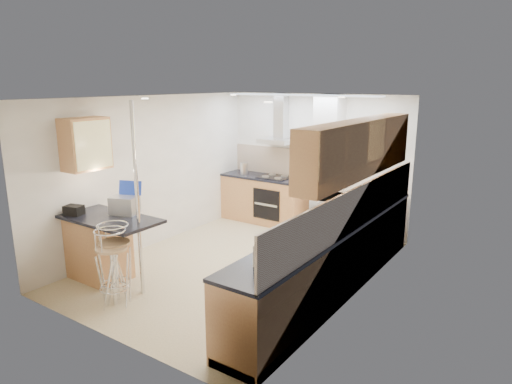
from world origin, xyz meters
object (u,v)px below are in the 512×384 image
Objects in this scene: microwave at (333,209)px; bar_stool_near at (115,262)px; bread_bin at (278,254)px; bar_stool_end at (113,267)px; laptop at (124,205)px.

microwave is 2.87m from bar_stool_near.
bar_stool_near is 2.44× the size of bread_bin.
microwave reaches higher than bar_stool_end.
microwave reaches higher than bread_bin.
laptop is at bearing 136.37° from bar_stool_near.
laptop reaches higher than bread_bin.
bar_stool_near is (0.42, -0.54, -0.56)m from laptop.
bread_bin is (2.15, 0.37, 0.53)m from bar_stool_end.
microwave is 2.89m from bar_stool_end.
microwave is at bearing 97.30° from bread_bin.
bar_stool_end is at bearing -73.25° from laptop.
bar_stool_end is (-1.97, -2.03, -0.59)m from microwave.
laptop is 0.85× the size of bread_bin.
bar_stool_near is 2.31m from bread_bin.
laptop reaches higher than bar_stool_end.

